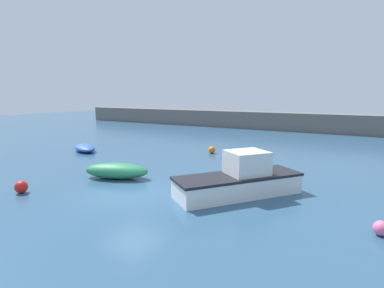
# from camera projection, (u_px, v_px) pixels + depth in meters

# --- Properties ---
(ground_plane) EXTENTS (120.00, 120.00, 0.20)m
(ground_plane) POSITION_uv_depth(u_px,v_px,m) (132.00, 195.00, 14.16)
(ground_plane) COLOR #2D5170
(harbor_breakwater) EXTENTS (65.98, 2.98, 2.29)m
(harbor_breakwater) POSITION_uv_depth(u_px,v_px,m) (282.00, 121.00, 39.12)
(harbor_breakwater) COLOR #66605B
(harbor_breakwater) RESTS_ON ground_plane
(open_tender_yellow) EXTENTS (3.29, 2.58, 0.56)m
(open_tender_yellow) POSITION_uv_depth(u_px,v_px,m) (85.00, 148.00, 24.51)
(open_tender_yellow) COLOR #2D56B7
(open_tender_yellow) RESTS_ON ground_plane
(motorboat_grey_hull) EXTENTS (5.16, 5.93, 2.05)m
(motorboat_grey_hull) POSITION_uv_depth(u_px,v_px,m) (240.00, 180.00, 13.85)
(motorboat_grey_hull) COLOR white
(motorboat_grey_hull) RESTS_ON ground_plane
(rowboat_white_midwater) EXTENTS (3.84, 2.57, 0.87)m
(rowboat_white_midwater) POSITION_uv_depth(u_px,v_px,m) (117.00, 171.00, 16.62)
(rowboat_white_midwater) COLOR #287A4C
(rowboat_white_midwater) RESTS_ON ground_plane
(mooring_buoy_red) EXTENTS (0.59, 0.59, 0.59)m
(mooring_buoy_red) POSITION_uv_depth(u_px,v_px,m) (21.00, 187.00, 14.17)
(mooring_buoy_red) COLOR red
(mooring_buoy_red) RESTS_ON ground_plane
(mooring_buoy_orange) EXTENTS (0.56, 0.56, 0.56)m
(mooring_buoy_orange) POSITION_uv_depth(u_px,v_px,m) (212.00, 150.00, 23.69)
(mooring_buoy_orange) COLOR orange
(mooring_buoy_orange) RESTS_ON ground_plane
(mooring_buoy_pink) EXTENTS (0.51, 0.51, 0.51)m
(mooring_buoy_pink) POSITION_uv_depth(u_px,v_px,m) (381.00, 228.00, 9.90)
(mooring_buoy_pink) COLOR #EA668C
(mooring_buoy_pink) RESTS_ON ground_plane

